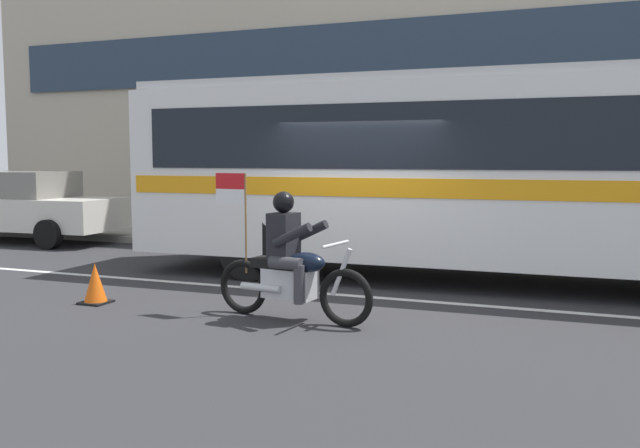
# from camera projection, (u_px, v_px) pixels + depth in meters

# --- Properties ---
(ground_plane) EXTENTS (60.00, 60.00, 0.00)m
(ground_plane) POSITION_uv_depth(u_px,v_px,m) (359.00, 288.00, 10.39)
(ground_plane) COLOR #2B2B2D
(sidewalk_curb) EXTENTS (28.00, 3.80, 0.15)m
(sidewalk_curb) POSITION_uv_depth(u_px,v_px,m) (431.00, 243.00, 15.11)
(sidewalk_curb) COLOR gray
(sidewalk_curb) RESTS_ON ground_plane
(lane_center_stripe) EXTENTS (26.60, 0.14, 0.01)m
(lane_center_stripe) POSITION_uv_depth(u_px,v_px,m) (346.00, 295.00, 9.83)
(lane_center_stripe) COLOR silver
(lane_center_stripe) RESTS_ON ground_plane
(transit_bus) EXTENTS (11.41, 2.75, 3.22)m
(transit_bus) POSITION_uv_depth(u_px,v_px,m) (486.00, 163.00, 10.70)
(transit_bus) COLOR white
(transit_bus) RESTS_ON ground_plane
(motorcycle_with_rider) EXTENTS (2.18, 0.67, 1.78)m
(motorcycle_with_rider) POSITION_uv_depth(u_px,v_px,m) (290.00, 266.00, 8.30)
(motorcycle_with_rider) COLOR black
(motorcycle_with_rider) RESTS_ON ground_plane
(parked_hatchback_downstreet) EXTENTS (4.49, 2.02, 1.64)m
(parked_hatchback_downstreet) POSITION_uv_depth(u_px,v_px,m) (26.00, 205.00, 15.95)
(parked_hatchback_downstreet) COLOR silver
(parked_hatchback_downstreet) RESTS_ON ground_plane
(traffic_cone) EXTENTS (0.36, 0.36, 0.55)m
(traffic_cone) POSITION_uv_depth(u_px,v_px,m) (95.00, 285.00, 9.28)
(traffic_cone) COLOR #EA590F
(traffic_cone) RESTS_ON ground_plane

